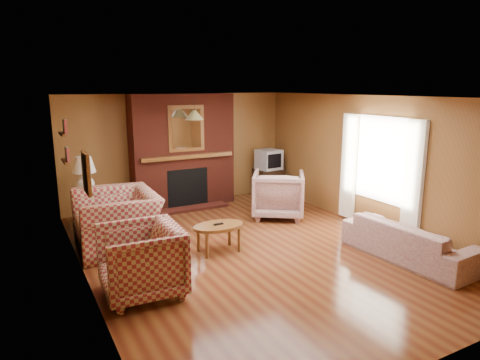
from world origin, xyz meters
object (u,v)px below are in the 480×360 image
tv_stand (268,183)px  fireplace (183,152)px  floral_sofa (409,240)px  table_lamp (84,173)px  plaid_armchair (141,261)px  side_table (87,210)px  crt_tv (269,159)px  plaid_loveseat (117,220)px  coffee_table (219,228)px  floral_armchair (278,194)px

tv_stand → fireplace: bearing=176.0°
floral_sofa → table_lamp: (-4.00, 3.85, 0.73)m
table_lamp → fireplace: bearing=14.3°
plaid_armchair → side_table: 3.05m
fireplace → floral_sofa: size_ratio=1.20×
floral_sofa → crt_tv: crt_tv is taller
table_lamp → plaid_loveseat: bearing=-79.1°
floral_sofa → plaid_armchair: bearing=74.5°
plaid_armchair → table_lamp: size_ratio=1.45×
floral_sofa → side_table: bearing=42.4°
plaid_loveseat → tv_stand: plaid_loveseat is taller
floral_sofa → coffee_table: floral_sofa is taller
side_table → fireplace: bearing=14.3°
fireplace → coffee_table: (-0.49, -2.77, -0.80)m
fireplace → crt_tv: size_ratio=4.38×
fireplace → floral_sofa: 4.86m
floral_armchair → table_lamp: 3.67m
floral_sofa → tv_stand: bearing=-5.7°
plaid_loveseat → coffee_table: plaid_loveseat is taller
plaid_armchair → coffee_table: (1.46, 0.82, -0.06)m
fireplace → table_lamp: (-2.10, -0.53, -0.16)m
plaid_loveseat → table_lamp: table_lamp is taller
plaid_loveseat → floral_sofa: plaid_loveseat is taller
plaid_loveseat → tv_stand: 4.23m
plaid_loveseat → coffee_table: size_ratio=1.70×
plaid_armchair → table_lamp: table_lamp is taller
floral_armchair → side_table: bearing=16.6°
plaid_loveseat → side_table: bearing=-167.0°
floral_armchair → side_table: size_ratio=1.56×
coffee_table → floral_sofa: bearing=-34.1°
plaid_armchair → side_table: (-0.15, 3.05, -0.12)m
side_table → table_lamp: 0.70m
fireplace → coffee_table: size_ratio=2.91×
floral_sofa → tv_stand: tv_stand is taller
crt_tv → side_table: bearing=-175.3°
floral_armchair → crt_tv: bearing=-80.9°
floral_armchair → coffee_table: 2.16m
floral_sofa → floral_armchair: bearing=7.7°
plaid_loveseat → floral_sofa: (3.75, -2.56, -0.16)m
coffee_table → crt_tv: size_ratio=1.50×
table_lamp → floral_armchair: bearing=-18.0°
crt_tv → coffee_table: bearing=-134.7°
fireplace → side_table: size_ratio=3.73×
fireplace → crt_tv: 2.08m
plaid_loveseat → coffee_table: (1.36, -0.94, -0.07)m
floral_armchair → plaid_armchair: bearing=64.9°
fireplace → plaid_loveseat: size_ratio=1.71×
fireplace → plaid_armchair: bearing=-118.6°
table_lamp → crt_tv: 4.17m
fireplace → crt_tv: bearing=-5.3°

